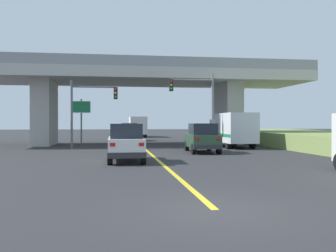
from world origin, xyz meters
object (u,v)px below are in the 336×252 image
(suv_lead, at_px, (126,143))
(suv_crossing, at_px, (202,138))
(traffic_signal_nearside, at_px, (199,99))
(semi_truck_distant, at_px, (137,126))
(sedan_oncoming, at_px, (129,132))
(highway_sign, at_px, (81,112))
(traffic_signal_farside, at_px, (88,104))
(box_truck, at_px, (233,129))

(suv_lead, distance_m, suv_crossing, 7.55)
(suv_lead, xyz_separation_m, traffic_signal_nearside, (6.30, 10.11, 3.00))
(suv_lead, relative_size, semi_truck_distant, 0.61)
(suv_lead, height_order, traffic_signal_nearside, traffic_signal_nearside)
(suv_lead, xyz_separation_m, semi_truck_distant, (2.71, 33.91, 0.54))
(sedan_oncoming, distance_m, highway_sign, 10.86)
(suv_crossing, height_order, traffic_signal_farside, traffic_signal_farside)
(traffic_signal_farside, bearing_deg, highway_sign, 103.56)
(traffic_signal_farside, bearing_deg, sedan_oncoming, 74.10)
(traffic_signal_farside, bearing_deg, semi_truck_distant, 77.25)
(suv_lead, distance_m, sedan_oncoming, 23.22)
(traffic_signal_nearside, distance_m, traffic_signal_farside, 8.99)
(traffic_signal_nearside, relative_size, traffic_signal_farside, 1.14)
(sedan_oncoming, xyz_separation_m, highway_sign, (-4.55, -9.66, 2.02))
(sedan_oncoming, xyz_separation_m, semi_truck_distant, (1.66, 10.71, 0.54))
(highway_sign, bearing_deg, sedan_oncoming, 64.79)
(suv_crossing, bearing_deg, semi_truck_distant, 98.31)
(suv_lead, bearing_deg, traffic_signal_nearside, 58.08)
(traffic_signal_nearside, bearing_deg, suv_crossing, -100.00)
(suv_lead, relative_size, sedan_oncoming, 0.94)
(suv_crossing, height_order, sedan_oncoming, same)
(box_truck, height_order, traffic_signal_nearside, traffic_signal_nearside)
(sedan_oncoming, bearing_deg, suv_crossing, -76.27)
(sedan_oncoming, relative_size, semi_truck_distant, 0.65)
(highway_sign, bearing_deg, suv_crossing, -42.93)
(traffic_signal_nearside, xyz_separation_m, semi_truck_distant, (-3.59, 23.79, -2.46))
(suv_lead, bearing_deg, traffic_signal_farside, 104.79)
(traffic_signal_nearside, bearing_deg, box_truck, 1.68)
(traffic_signal_nearside, height_order, traffic_signal_farside, traffic_signal_nearside)
(traffic_signal_nearside, bearing_deg, highway_sign, 160.70)
(sedan_oncoming, distance_m, traffic_signal_farside, 13.83)
(suv_lead, bearing_deg, box_truck, 47.73)
(traffic_signal_nearside, bearing_deg, traffic_signal_farside, 179.90)
(box_truck, bearing_deg, traffic_signal_nearside, -178.32)
(sedan_oncoming, height_order, traffic_signal_farside, traffic_signal_farside)
(traffic_signal_farside, xyz_separation_m, highway_sign, (-0.82, 3.42, -0.52))
(traffic_signal_farside, distance_m, highway_sign, 3.55)
(suv_lead, distance_m, traffic_signal_farside, 10.78)
(traffic_signal_nearside, distance_m, highway_sign, 10.43)
(box_truck, xyz_separation_m, highway_sign, (-12.77, 3.34, 1.51))
(box_truck, relative_size, traffic_signal_farside, 1.21)
(traffic_signal_nearside, relative_size, highway_sign, 1.49)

